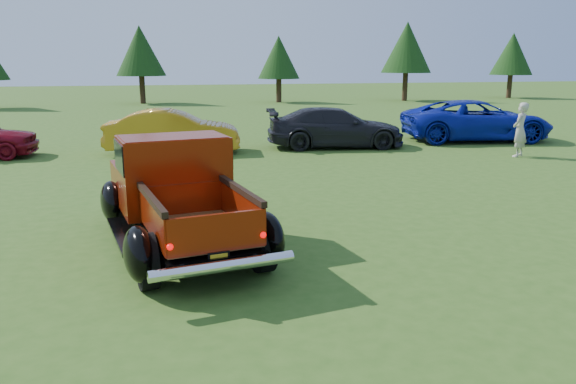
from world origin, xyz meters
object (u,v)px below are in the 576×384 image
(tree_far_east, at_px, (512,54))
(tree_mid_right, at_px, (279,57))
(tree_east, at_px, (407,47))
(show_car_yellow, at_px, (173,131))
(show_car_blue, at_px, (477,120))
(show_car_grey, at_px, (335,128))
(tree_mid_left, at_px, (140,51))
(pickup_truck, at_px, (175,192))
(spectator, at_px, (520,130))

(tree_far_east, bearing_deg, tree_mid_right, -178.41)
(tree_east, distance_m, tree_far_east, 9.06)
(show_car_yellow, xyz_separation_m, show_car_blue, (10.54, 0.38, 0.05))
(tree_mid_right, xyz_separation_m, show_car_grey, (-2.50, -20.30, -2.33))
(show_car_blue, bearing_deg, tree_mid_right, 16.65)
(tree_mid_left, bearing_deg, show_car_grey, -73.03)
(pickup_truck, height_order, show_car_blue, pickup_truck)
(tree_mid_left, bearing_deg, show_car_blue, -60.52)
(tree_mid_left, relative_size, tree_mid_right, 1.14)
(tree_mid_right, height_order, tree_east, tree_east)
(tree_mid_left, distance_m, tree_mid_right, 9.06)
(tree_east, distance_m, show_car_grey, 23.09)
(pickup_truck, bearing_deg, show_car_yellow, 78.18)
(show_car_grey, bearing_deg, spectator, -115.38)
(show_car_blue, bearing_deg, show_car_yellow, 100.60)
(tree_east, height_order, pickup_truck, tree_east)
(show_car_blue, bearing_deg, tree_east, -9.04)
(show_car_grey, bearing_deg, show_car_blue, -78.86)
(tree_mid_right, relative_size, spectator, 2.76)
(tree_east, distance_m, spectator, 23.98)
(tree_mid_right, relative_size, tree_far_east, 0.92)
(spectator, bearing_deg, tree_far_east, -160.23)
(tree_mid_left, distance_m, show_car_yellow, 21.53)
(tree_mid_left, bearing_deg, show_car_yellow, -86.53)
(show_car_grey, bearing_deg, tree_east, -22.85)
(show_car_blue, bearing_deg, spectator, 177.85)
(pickup_truck, height_order, show_car_yellow, pickup_truck)
(tree_east, height_order, spectator, tree_east)
(show_car_yellow, bearing_deg, tree_far_east, -45.28)
(tree_mid_right, height_order, tree_far_east, tree_far_east)
(tree_mid_right, bearing_deg, spectator, -84.61)
(tree_east, bearing_deg, spectator, -106.60)
(tree_east, distance_m, show_car_blue, 20.60)
(tree_far_east, xyz_separation_m, show_car_blue, (-15.16, -20.44, -2.53))
(tree_mid_left, xyz_separation_m, show_car_grey, (6.50, -21.30, -2.74))
(tree_mid_right, relative_size, show_car_yellow, 1.09)
(tree_mid_left, height_order, tree_far_east, tree_mid_left)
(tree_mid_right, bearing_deg, show_car_blue, -81.90)
(show_car_blue, bearing_deg, tree_far_east, -28.02)
(tree_mid_right, relative_size, show_car_grey, 0.99)
(tree_mid_left, relative_size, tree_east, 0.93)
(tree_mid_left, distance_m, spectator, 26.89)
(tree_mid_left, height_order, tree_mid_right, tree_mid_left)
(show_car_grey, bearing_deg, show_car_yellow, 97.50)
(pickup_truck, distance_m, show_car_grey, 10.34)
(tree_east, xyz_separation_m, tree_far_east, (9.00, 1.00, -0.41))
(pickup_truck, xyz_separation_m, show_car_blue, (10.78, 9.15, -0.07))
(show_car_yellow, bearing_deg, tree_mid_left, 9.19)
(show_car_yellow, bearing_deg, tree_mid_right, -15.05)
(tree_far_east, height_order, spectator, tree_far_east)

